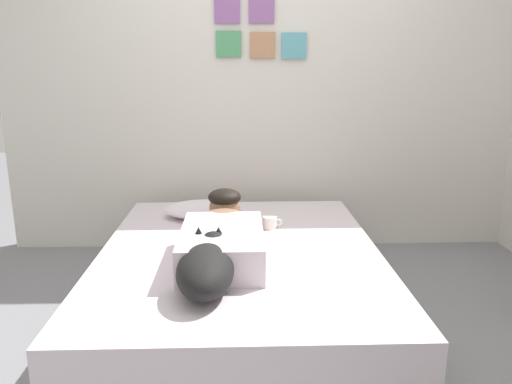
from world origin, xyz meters
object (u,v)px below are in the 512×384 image
pillow (203,209)px  person_lying (223,234)px  cell_phone (235,244)px  bed (240,283)px  coffee_cup (270,222)px  dog (206,267)px

pillow → person_lying: person_lying is taller
person_lying → cell_phone: 0.18m
bed → coffee_cup: bearing=62.7°
dog → pillow: bearing=94.8°
pillow → person_lying: 0.68m
dog → coffee_cup: bearing=68.4°
person_lying → cell_phone: (0.07, 0.13, -0.10)m
dog → cell_phone: (0.13, 0.57, -0.10)m
person_lying → cell_phone: bearing=63.0°
dog → coffee_cup: size_ratio=4.60×
bed → dog: (-0.15, -0.50, 0.31)m
pillow → bed: bearing=-68.2°
pillow → person_lying: bearing=-77.0°
pillow → cell_phone: 0.58m
coffee_cup → cell_phone: bearing=-126.5°
pillow → dog: (0.09, -1.11, 0.05)m
dog → coffee_cup: dog is taller
bed → dog: dog is taller
dog → bed: bearing=72.9°
cell_phone → coffee_cup: bearing=53.5°
coffee_cup → cell_phone: size_ratio=0.89×
bed → pillow: size_ratio=3.95×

